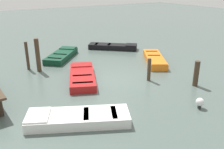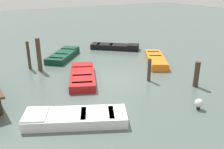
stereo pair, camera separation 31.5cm
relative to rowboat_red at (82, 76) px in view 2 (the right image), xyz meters
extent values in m
plane|color=#4C5B56|center=(-0.95, -1.38, -0.22)|extent=(80.00, 80.00, 0.00)
cube|color=maroon|center=(-0.03, 0.01, -0.02)|extent=(3.95, 2.73, 0.40)
cube|color=black|center=(-0.03, 0.01, 0.12)|extent=(3.32, 2.23, 0.04)
cube|color=maroon|center=(1.30, -0.57, 0.21)|extent=(1.24, 1.43, 0.06)
cube|color=black|center=(-0.29, 0.13, 0.16)|extent=(0.60, 1.04, 0.04)
cube|color=black|center=(-1.23, 0.54, 0.16)|extent=(0.60, 1.04, 0.04)
cube|color=silver|center=(-3.99, 2.04, -0.02)|extent=(2.91, 4.13, 0.40)
cube|color=#334772|center=(-3.99, 2.04, 0.12)|extent=(2.39, 3.47, 0.04)
cube|color=silver|center=(-3.31, 3.43, 0.21)|extent=(1.43, 1.30, 0.06)
cube|color=navy|center=(-4.12, 1.78, 0.16)|extent=(1.00, 0.63, 0.04)
cube|color=navy|center=(-4.60, 0.80, 0.16)|extent=(1.00, 0.63, 0.04)
cube|color=orange|center=(0.35, -5.62, -0.02)|extent=(3.81, 2.92, 0.40)
cube|color=black|center=(0.35, -5.62, 0.12)|extent=(3.20, 2.42, 0.04)
cube|color=orange|center=(-0.91, -4.84, 0.21)|extent=(1.23, 1.28, 0.06)
cube|color=black|center=(0.59, -5.77, 0.16)|extent=(0.62, 0.83, 0.04)
cube|color=black|center=(1.48, -6.32, 0.16)|extent=(0.62, 0.83, 0.04)
cube|color=black|center=(4.74, -4.99, -0.02)|extent=(3.33, 3.58, 0.40)
cube|color=gray|center=(4.74, -4.99, 0.12)|extent=(2.78, 3.00, 0.04)
cube|color=black|center=(3.74, -6.12, 0.21)|extent=(1.25, 1.24, 0.06)
cube|color=#776E5D|center=(4.94, -4.77, 0.16)|extent=(0.72, 0.67, 0.04)
cube|color=#776E5D|center=(5.64, -3.97, 0.16)|extent=(0.72, 0.67, 0.04)
cube|color=#0C3823|center=(4.50, -0.50, -0.02)|extent=(3.46, 3.31, 0.40)
cube|color=maroon|center=(4.50, -0.50, 0.12)|extent=(2.88, 2.75, 0.04)
cube|color=#0C3823|center=(5.51, -1.42, 0.21)|extent=(1.34, 1.37, 0.06)
cube|color=maroon|center=(4.30, -0.32, 0.16)|extent=(0.82, 0.87, 0.04)
cube|color=maroon|center=(3.59, 0.33, 0.16)|extent=(0.82, 0.87, 0.04)
cylinder|color=#423323|center=(-3.90, -4.76, 0.47)|extent=(0.27, 0.27, 1.36)
cylinder|color=#423323|center=(2.73, 1.63, 0.80)|extent=(0.27, 0.27, 2.04)
cylinder|color=#423323|center=(3.41, 2.11, 0.66)|extent=(0.18, 0.18, 1.76)
cylinder|color=#423323|center=(-2.03, -3.12, 0.42)|extent=(0.20, 0.20, 1.28)
cylinder|color=#262626|center=(-5.69, -2.95, -0.16)|extent=(0.16, 0.16, 0.12)
sphere|color=white|center=(-5.69, -2.95, 0.08)|extent=(0.36, 0.36, 0.36)
camera|label=1|loc=(-11.75, 5.32, 5.01)|focal=39.27mm
camera|label=2|loc=(-11.92, 5.05, 5.01)|focal=39.27mm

